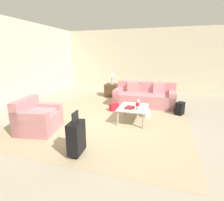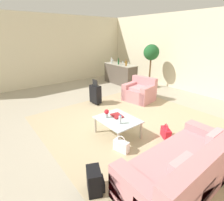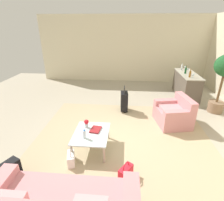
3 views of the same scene
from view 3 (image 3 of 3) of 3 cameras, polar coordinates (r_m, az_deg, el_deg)
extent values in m
plane|color=#A89E89|center=(4.53, 0.83, -12.43)|extent=(12.00, 12.00, 0.00)
cube|color=beige|center=(8.78, 3.37, 16.32)|extent=(0.12, 8.00, 3.10)
cube|color=tan|center=(4.05, 3.15, -17.51)|extent=(5.20, 4.40, 0.01)
cube|color=#C67F84|center=(5.34, 19.04, -5.03)|extent=(1.09, 1.01, 0.44)
cube|color=#C67F84|center=(5.40, 22.42, -3.01)|extent=(0.97, 0.37, 0.81)
cube|color=#C67F84|center=(5.01, 20.86, -6.24)|extent=(0.35, 0.87, 0.60)
cube|color=#C67F84|center=(5.61, 17.63, -2.50)|extent=(0.35, 0.87, 0.60)
cube|color=pink|center=(5.20, 18.91, -2.55)|extent=(0.81, 0.71, 0.08)
cube|color=silver|center=(4.02, -6.80, -10.60)|extent=(0.95, 0.78, 0.02)
cylinder|color=#ADA899|center=(4.44, -1.24, -10.05)|extent=(0.05, 0.05, 0.40)
cylinder|color=#ADA899|center=(3.77, -2.66, -17.22)|extent=(0.05, 0.05, 0.40)
cylinder|color=#ADA899|center=(4.56, -9.86, -9.50)|extent=(0.05, 0.05, 0.40)
cylinder|color=#ADA899|center=(3.90, -12.99, -16.27)|extent=(0.05, 0.05, 0.40)
cylinder|color=silver|center=(3.83, -8.95, -10.89)|extent=(0.06, 0.06, 0.18)
cylinder|color=#2D6BBC|center=(3.77, -9.05, -9.62)|extent=(0.04, 0.04, 0.02)
cube|color=maroon|center=(4.09, -5.38, -9.42)|extent=(0.32, 0.26, 0.03)
cylinder|color=#B2B7BC|center=(4.20, -8.28, -8.08)|extent=(0.07, 0.07, 0.10)
sphere|color=red|center=(4.15, -8.36, -6.90)|extent=(0.11, 0.11, 0.11)
cube|color=brown|center=(7.48, 23.06, 4.65)|extent=(1.71, 0.59, 0.94)
cube|color=#ADA899|center=(7.36, 23.62, 7.98)|extent=(1.75, 0.63, 0.03)
cylinder|color=silver|center=(7.92, 22.59, 9.28)|extent=(0.07, 0.07, 0.01)
cylinder|color=silver|center=(7.91, 22.64, 9.58)|extent=(0.01, 0.01, 0.08)
sphere|color=silver|center=(7.89, 22.72, 10.07)|extent=(0.08, 0.08, 0.08)
cylinder|color=silver|center=(7.55, 23.41, 8.51)|extent=(0.07, 0.07, 0.01)
cylinder|color=silver|center=(7.54, 23.46, 8.82)|extent=(0.01, 0.01, 0.08)
sphere|color=silver|center=(7.52, 23.55, 9.34)|extent=(0.08, 0.08, 0.08)
cylinder|color=silver|center=(7.16, 23.97, 7.69)|extent=(0.07, 0.07, 0.01)
cylinder|color=silver|center=(7.15, 24.03, 8.02)|extent=(0.01, 0.01, 0.08)
sphere|color=silver|center=(7.14, 24.12, 8.56)|extent=(0.08, 0.08, 0.08)
cylinder|color=silver|center=(6.80, 24.89, 6.75)|extent=(0.07, 0.07, 0.01)
cylinder|color=silver|center=(6.79, 24.95, 7.09)|extent=(0.01, 0.01, 0.08)
sphere|color=silver|center=(6.77, 25.05, 7.66)|extent=(0.08, 0.08, 0.08)
cylinder|color=silver|center=(7.77, 21.82, 9.97)|extent=(0.07, 0.07, 0.22)
cylinder|color=silver|center=(7.74, 21.99, 11.05)|extent=(0.03, 0.03, 0.08)
cylinder|color=#194C23|center=(7.28, 22.90, 8.98)|extent=(0.07, 0.07, 0.22)
cylinder|color=#194C23|center=(7.25, 23.09, 10.12)|extent=(0.03, 0.03, 0.08)
cylinder|color=brown|center=(6.81, 24.12, 7.85)|extent=(0.07, 0.07, 0.22)
cylinder|color=brown|center=(6.77, 24.33, 9.06)|extent=(0.03, 0.03, 0.08)
cube|color=black|center=(5.74, 3.99, -0.21)|extent=(0.42, 0.25, 0.60)
cube|color=black|center=(5.59, 4.11, 3.55)|extent=(0.24, 0.04, 0.20)
cylinder|color=black|center=(6.00, 3.84, -2.51)|extent=(0.02, 0.05, 0.05)
cylinder|color=black|center=(5.75, 3.98, -3.74)|extent=(0.02, 0.05, 0.05)
cube|color=red|center=(3.55, 4.51, -22.33)|extent=(0.34, 0.29, 0.24)
torus|color=red|center=(3.45, 4.59, -20.71)|extent=(0.18, 0.12, 0.20)
cube|color=white|center=(3.89, -13.20, -18.01)|extent=(0.35, 0.22, 0.24)
torus|color=white|center=(3.80, -13.40, -16.43)|extent=(0.19, 0.07, 0.20)
cube|color=black|center=(3.92, -30.00, -19.23)|extent=(0.36, 0.31, 0.40)
cube|color=black|center=(3.88, -28.75, -20.92)|extent=(0.22, 0.14, 0.18)
cylinder|color=#84664C|center=(6.68, 30.67, -1.74)|extent=(0.46, 0.46, 0.35)
cylinder|color=brown|center=(6.47, 31.79, 3.21)|extent=(0.07, 0.07, 0.88)
camera|label=1|loc=(8.07, -6.52, 17.59)|focal=28.00mm
camera|label=2|loc=(3.15, -74.06, -1.32)|focal=28.00mm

